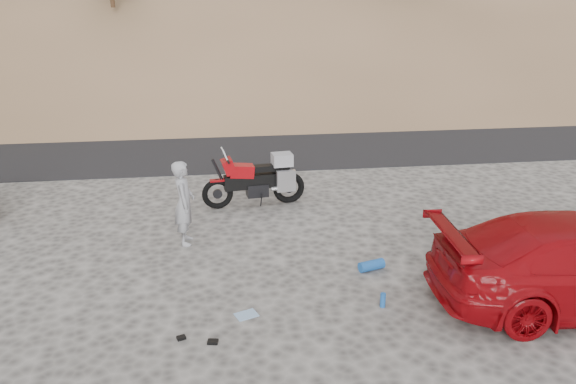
% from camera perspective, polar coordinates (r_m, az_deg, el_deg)
% --- Properties ---
extents(ground, '(140.00, 140.00, 0.00)m').
position_cam_1_polar(ground, '(10.62, -5.25, -7.26)').
color(ground, '#454240').
rests_on(ground, ground).
extents(road, '(120.00, 7.00, 0.05)m').
position_cam_1_polar(road, '(19.08, -6.46, 5.05)').
color(road, black).
rests_on(road, ground).
extents(motorcycle, '(2.46, 0.89, 1.47)m').
position_cam_1_polar(motorcycle, '(13.19, -2.99, 1.24)').
color(motorcycle, black).
rests_on(motorcycle, ground).
extents(man, '(0.41, 0.63, 1.72)m').
position_cam_1_polar(man, '(11.61, -10.25, -5.05)').
color(man, gray).
rests_on(man, ground).
extents(gear_blue_mat, '(0.51, 0.32, 0.19)m').
position_cam_1_polar(gear_blue_mat, '(10.42, 8.48, -7.38)').
color(gear_blue_mat, '#1A509F').
rests_on(gear_blue_mat, ground).
extents(gear_bottle, '(0.10, 0.10, 0.24)m').
position_cam_1_polar(gear_bottle, '(9.32, 9.61, -10.77)').
color(gear_bottle, '#1A509F').
rests_on(gear_bottle, ground).
extents(gear_glove_a, '(0.17, 0.14, 0.04)m').
position_cam_1_polar(gear_glove_a, '(8.48, -7.65, -14.85)').
color(gear_glove_a, black).
rests_on(gear_glove_a, ground).
extents(gear_glove_b, '(0.15, 0.13, 0.04)m').
position_cam_1_polar(gear_glove_b, '(8.64, -10.79, -14.34)').
color(gear_glove_b, black).
rests_on(gear_glove_b, ground).
extents(gear_blue_cloth, '(0.41, 0.35, 0.01)m').
position_cam_1_polar(gear_blue_cloth, '(9.06, -4.25, -12.34)').
color(gear_blue_cloth, '#80A1C6').
rests_on(gear_blue_cloth, ground).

